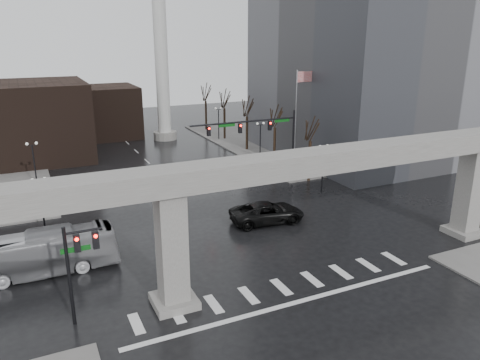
{
  "coord_description": "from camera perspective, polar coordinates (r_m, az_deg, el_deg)",
  "views": [
    {
      "loc": [
        -14.04,
        -24.5,
        15.95
      ],
      "look_at": [
        1.45,
        8.49,
        4.5
      ],
      "focal_mm": 35.0,
      "sensor_mm": 36.0,
      "label": 1
    }
  ],
  "objects": [
    {
      "name": "tree_right_0",
      "position": [
        52.89,
        8.49,
        2.83
      ],
      "size": [
        1.09,
        1.58,
        7.5
      ],
      "color": "black",
      "rests_on": "ground"
    },
    {
      "name": "tree_right_2",
      "position": [
        66.41,
        0.87,
        6.12
      ],
      "size": [
        1.1,
        1.63,
        7.85
      ],
      "color": "black",
      "rests_on": "ground"
    },
    {
      "name": "pickup_truck",
      "position": [
        41.23,
        3.33,
        -3.98
      ],
      "size": [
        6.88,
        3.76,
        1.83
      ],
      "primitive_type": "imported",
      "rotation": [
        0.0,
        0.0,
        1.46
      ],
      "color": "black",
      "rests_on": "ground"
    },
    {
      "name": "sidewalk_ne",
      "position": [
        74.26,
        8.19,
        4.92
      ],
      "size": [
        28.0,
        36.0,
        0.15
      ],
      "primitive_type": "cube",
      "color": "slate",
      "rests_on": "ground"
    },
    {
      "name": "smokestack",
      "position": [
        73.34,
        -9.61,
        15.17
      ],
      "size": [
        3.6,
        3.6,
        30.0
      ],
      "color": "silver",
      "rests_on": "ground"
    },
    {
      "name": "elevated_guideway",
      "position": [
        30.28,
        6.53,
        -0.1
      ],
      "size": [
        48.0,
        2.6,
        8.7
      ],
      "color": "gray",
      "rests_on": "ground"
    },
    {
      "name": "city_bus",
      "position": [
        35.23,
        -23.72,
        -8.3
      ],
      "size": [
        11.02,
        2.75,
        3.06
      ],
      "primitive_type": "imported",
      "rotation": [
        0.0,
        0.0,
        1.55
      ],
      "color": "#959599",
      "rests_on": "ground"
    },
    {
      "name": "building_far_mid",
      "position": [
        78.36,
        -16.17,
        7.99
      ],
      "size": [
        10.0,
        10.0,
        8.0
      ],
      "primitive_type": "cube",
      "color": "black",
      "rests_on": "ground"
    },
    {
      "name": "lamp_left_0",
      "position": [
        40.47,
        -23.1,
        -1.96
      ],
      "size": [
        1.22,
        0.32,
        5.11
      ],
      "color": "black",
      "rests_on": "ground"
    },
    {
      "name": "lamp_right_1",
      "position": [
        60.58,
        2.49,
        5.54
      ],
      "size": [
        1.22,
        0.32,
        5.11
      ],
      "color": "black",
      "rests_on": "ground"
    },
    {
      "name": "lamp_left_1",
      "position": [
        53.97,
        -23.87,
        2.56
      ],
      "size": [
        1.22,
        0.32,
        5.11
      ],
      "color": "black",
      "rests_on": "ground"
    },
    {
      "name": "tree_right_1",
      "position": [
        59.49,
        4.26,
        4.67
      ],
      "size": [
        1.09,
        1.61,
        7.67
      ],
      "color": "black",
      "rests_on": "ground"
    },
    {
      "name": "ground",
      "position": [
        32.43,
        4.15,
        -12.07
      ],
      "size": [
        160.0,
        160.0,
        0.0
      ],
      "primitive_type": "plane",
      "color": "black",
      "rests_on": "ground"
    },
    {
      "name": "tree_right_4",
      "position": [
        80.84,
        -4.15,
        8.21
      ],
      "size": [
        1.12,
        1.69,
        8.19
      ],
      "color": "black",
      "rests_on": "ground"
    },
    {
      "name": "signal_mast_arm",
      "position": [
        50.08,
        2.82,
        5.76
      ],
      "size": [
        12.12,
        0.43,
        8.0
      ],
      "color": "black",
      "rests_on": "ground"
    },
    {
      "name": "signal_left_pole",
      "position": [
        27.74,
        -19.19,
        -8.96
      ],
      "size": [
        2.3,
        0.3,
        6.0
      ],
      "color": "black",
      "rests_on": "ground"
    },
    {
      "name": "lamp_right_0",
      "position": [
        48.95,
        10.09,
        2.4
      ],
      "size": [
        1.22,
        0.32,
        5.11
      ],
      "color": "black",
      "rests_on": "ground"
    },
    {
      "name": "lamp_left_2",
      "position": [
        67.66,
        -24.34,
        5.26
      ],
      "size": [
        1.22,
        0.32,
        5.11
      ],
      "color": "black",
      "rests_on": "ground"
    },
    {
      "name": "tree_right_3",
      "position": [
        73.54,
        -1.88,
        7.27
      ],
      "size": [
        1.11,
        1.66,
        8.02
      ],
      "color": "black",
      "rests_on": "ground"
    },
    {
      "name": "lamp_right_2",
      "position": [
        73.05,
        -2.63,
        7.59
      ],
      "size": [
        1.22,
        0.32,
        5.11
      ],
      "color": "black",
      "rests_on": "ground"
    },
    {
      "name": "building_far_left",
      "position": [
        67.4,
        -24.92,
        6.48
      ],
      "size": [
        16.0,
        14.0,
        10.0
      ],
      "primitive_type": "cube",
      "color": "black",
      "rests_on": "ground"
    },
    {
      "name": "flagpole_assembly",
      "position": [
        55.62,
        7.1,
        8.6
      ],
      "size": [
        2.06,
        0.12,
        12.0
      ],
      "color": "silver",
      "rests_on": "ground"
    }
  ]
}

